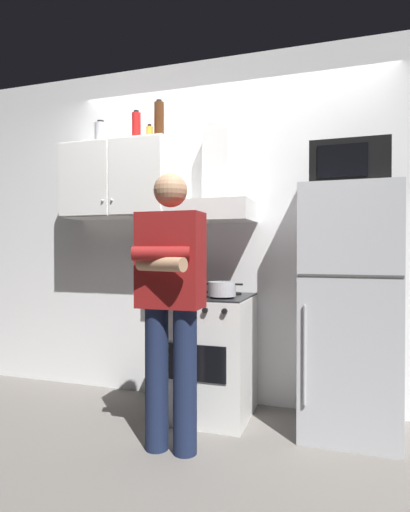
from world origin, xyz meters
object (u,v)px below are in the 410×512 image
bottle_rum_dark (159,121)px  bottle_canister_steel (101,134)px  range_hood (214,196)px  refrigerator (348,310)px  stove_oven (209,355)px  bottle_spice_jar (150,134)px  bottle_soda_red (136,127)px  cooking_pot (222,289)px  microwave (349,166)px  upper_cabinet (119,181)px  person_standing (170,299)px

bottle_rum_dark → bottle_canister_steel: bearing=179.2°
range_hood → refrigerator: 1.25m
stove_oven → bottle_spice_jar: (-0.54, 0.16, 1.68)m
refrigerator → bottle_soda_red: bottle_soda_red is taller
refrigerator → cooking_pot: bearing=-171.7°
microwave → bottle_soda_red: bearing=176.4°
cooking_pot → bottle_spice_jar: bearing=157.5°
cooking_pot → upper_cabinet: bearing=165.3°
stove_oven → microwave: microwave is taller
microwave → upper_cabinet: bearing=176.5°
range_hood → bottle_soda_red: size_ratio=3.09×
microwave → person_standing: 1.45m
bottle_spice_jar → bottle_canister_steel: bottle_canister_steel is taller
person_standing → cooking_pot: (0.18, 0.49, 0.02)m
person_standing → bottle_spice_jar: size_ratio=11.99×
person_standing → bottle_canister_steel: 1.73m
refrigerator → upper_cabinet: bearing=175.9°
bottle_spice_jar → range_hood: bearing=-3.5°
bottle_canister_steel → microwave: bearing=-3.9°
bottle_spice_jar → bottle_rum_dark: (0.09, -0.02, 0.09)m
bottle_rum_dark → refrigerator: bearing=-5.7°
range_hood → cooking_pot: 0.73m
cooking_pot → bottle_soda_red: (-0.77, 0.24, 1.24)m
person_standing → bottle_canister_steel: (-0.93, 0.75, 1.24)m
upper_cabinet → bottle_rum_dark: bearing=2.7°
stove_oven → bottle_rum_dark: (-0.45, 0.14, 1.77)m
cooking_pot → person_standing: bearing=-110.3°
microwave → bottle_soda_red: (-1.59, 0.10, 0.42)m
cooking_pot → bottle_canister_steel: size_ratio=1.43×
stove_oven → bottle_soda_red: bearing=169.5°
range_hood → bottle_canister_steel: (-0.98, 0.02, 0.55)m
range_hood → bottle_canister_steel: bearing=178.7°
refrigerator → bottle_canister_steel: bearing=175.6°
range_hood → refrigerator: size_ratio=0.47×
refrigerator → bottle_rum_dark: size_ratio=5.11×
stove_oven → bottle_spice_jar: 1.77m
range_hood → bottle_rum_dark: 0.75m
cooking_pot → bottle_spice_jar: bottle_spice_jar is taller
person_standing → bottle_canister_steel: bearing=141.0°
bottle_canister_steel → bottle_rum_dark: bottle_rum_dark is taller
bottle_spice_jar → bottle_soda_red: bearing=-156.7°
bottle_canister_steel → range_hood: bearing=-1.3°
microwave → cooking_pot: size_ratio=1.65×
microwave → bottle_soda_red: 1.65m
stove_oven → bottle_canister_steel: bottle_canister_steel is taller
bottle_spice_jar → bottle_canister_steel: bearing=-178.7°
upper_cabinet → bottle_rum_dark: size_ratio=2.88×
stove_oven → refrigerator: size_ratio=0.55×
stove_oven → bottle_rum_dark: bottle_rum_dark is taller
microwave → cooking_pot: bearing=-170.4°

